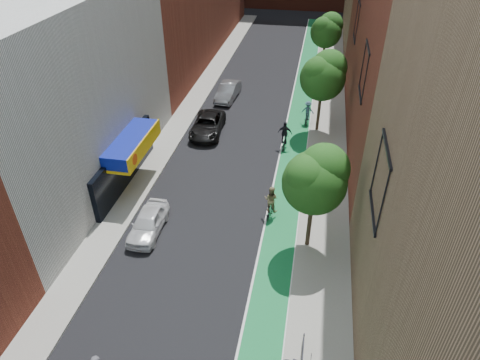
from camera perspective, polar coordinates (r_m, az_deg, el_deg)
The scene contains 13 objects.
bike_lane at distance 38.22m, azimuth 7.88°, elevation 8.12°, with size 2.00×68.00×0.01m, color #136F36.
sidewalk_left at distance 39.77m, azimuth -6.80°, elevation 9.42°, with size 2.00×68.00×0.15m, color gray.
sidewalk_right at distance 38.19m, azimuth 11.65°, elevation 7.81°, with size 3.00×68.00×0.15m, color gray.
building_left_white at distance 29.59m, azimuth -23.84°, elevation 10.08°, with size 8.00×20.00×12.00m, color silver.
tree_near at distance 22.01m, azimuth 10.07°, elevation 0.23°, with size 3.40×3.36×6.42m.
tree_mid at distance 34.44m, azimuth 11.09°, elevation 13.65°, with size 3.55×3.53×6.74m.
tree_far at distance 47.91m, azimuth 11.50°, elevation 19.07°, with size 3.30×3.25×6.21m.
parked_car_white at distance 25.63m, azimuth -12.16°, elevation -5.56°, with size 1.61×4.01×1.37m, color silver.
parked_car_black at distance 35.33m, azimuth -4.36°, elevation 7.31°, with size 2.37×5.14×1.43m, color black.
parked_car_silver at distance 41.44m, azimuth -1.60°, elevation 11.74°, with size 1.57×4.50×1.48m, color gray.
cyclist_lane_near at distance 26.14m, azimuth 4.12°, elevation -3.09°, with size 0.95×1.53×2.09m.
cyclist_lane_mid at distance 33.21m, azimuth 5.96°, elevation 5.63°, with size 1.10×1.66×2.19m.
cyclist_lane_far at distance 37.23m, azimuth 8.99°, elevation 8.72°, with size 1.12×1.85×1.96m.
Camera 1 is at (5.16, -8.24, 16.94)m, focal length 32.00 mm.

